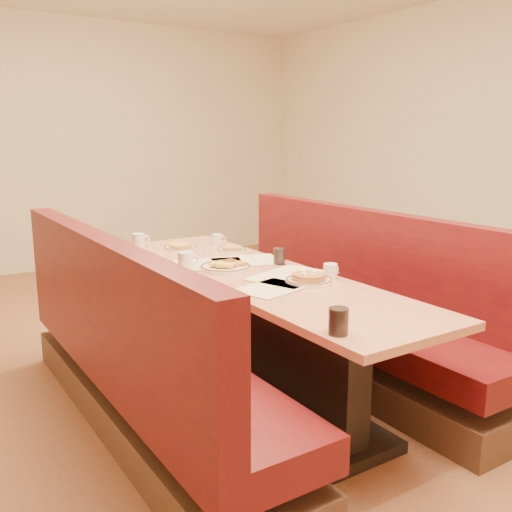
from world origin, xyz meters
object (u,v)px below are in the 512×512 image
diner_table (257,336)px  booth_left (138,365)px  coffee_mug_a (331,271)px  coffee_mug_b (186,260)px  booth_right (350,316)px  coffee_mug_c (218,240)px  soda_tumbler_mid (279,256)px  pancake_plate (309,279)px  eggs_plate (225,266)px  coffee_mug_d (139,240)px  soda_tumbler_near (338,321)px

diner_table → booth_left: booth_left is taller
coffee_mug_a → coffee_mug_b: bearing=119.9°
booth_right → diner_table: bearing=180.0°
coffee_mug_c → soda_tumbler_mid: (0.02, -0.73, 0.01)m
diner_table → pancake_plate: pancake_plate is taller
booth_left → eggs_plate: size_ratio=8.24×
coffee_mug_a → soda_tumbler_mid: (-0.04, 0.43, 0.01)m
eggs_plate → soda_tumbler_mid: bearing=-9.9°
eggs_plate → pancake_plate: bearing=-65.9°
booth_left → booth_right: same height
coffee_mug_a → coffee_mug_d: size_ratio=0.85×
coffee_mug_b → soda_tumbler_near: 1.37m
coffee_mug_c → soda_tumbler_mid: 0.73m
booth_left → coffee_mug_b: booth_left is taller
booth_left → soda_tumbler_mid: booth_left is taller
booth_right → coffee_mug_d: size_ratio=19.82×
coffee_mug_d → coffee_mug_a: bearing=-60.6°
booth_left → soda_tumbler_mid: size_ratio=25.13×
coffee_mug_d → coffee_mug_c: bearing=-18.8°
eggs_plate → coffee_mug_a: (0.39, -0.49, 0.02)m
coffee_mug_c → coffee_mug_d: size_ratio=0.84×
pancake_plate → coffee_mug_a: (0.16, 0.01, 0.02)m
eggs_plate → coffee_mug_d: bearing=100.5°
soda_tumbler_near → soda_tumbler_mid: bearing=65.5°
soda_tumbler_mid → coffee_mug_d: bearing=117.7°
booth_left → pancake_plate: booth_left is taller
eggs_plate → coffee_mug_d: size_ratio=2.41×
pancake_plate → booth_right: bearing=28.0°
soda_tumbler_near → diner_table: bearing=74.8°
coffee_mug_b → diner_table: bearing=-29.0°
diner_table → coffee_mug_b: (-0.28, 0.34, 0.42)m
pancake_plate → coffee_mug_a: bearing=3.2°
coffee_mug_b → coffee_mug_d: (0.00, 0.76, 0.00)m
coffee_mug_a → booth_left: bearing=152.2°
soda_tumbler_near → pancake_plate: bearing=60.2°
diner_table → booth_right: (0.73, 0.00, -0.01)m
soda_tumbler_mid → booth_right: bearing=-13.7°
booth_right → soda_tumbler_near: 1.51m
booth_left → coffee_mug_c: bearing=41.8°
diner_table → coffee_mug_d: bearing=103.9°
coffee_mug_b → soda_tumbler_near: size_ratio=1.11×
soda_tumbler_near → booth_right: bearing=45.4°
booth_right → coffee_mug_b: size_ratio=20.44×
booth_right → eggs_plate: bearing=167.9°
booth_right → eggs_plate: 0.95m
eggs_plate → soda_tumbler_near: bearing=-98.4°
coffee_mug_a → coffee_mug_d: bearing=100.9°
diner_table → coffee_mug_d: coffee_mug_d is taller
eggs_plate → soda_tumbler_mid: 0.35m
diner_table → pancake_plate: (0.12, -0.32, 0.40)m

